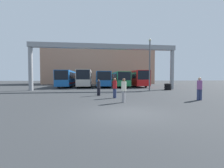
% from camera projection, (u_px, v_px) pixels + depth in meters
% --- Properties ---
extents(ground_plane, '(200.00, 200.00, 0.00)m').
position_uv_depth(ground_plane, '(128.00, 113.00, 7.57)').
color(ground_plane, '#2D3033').
extents(building_backdrop, '(33.22, 12.00, 11.75)m').
position_uv_depth(building_backdrop, '(99.00, 66.00, 49.34)').
color(building_backdrop, tan).
rests_on(building_backdrop, ground).
extents(overhead_gantry, '(21.98, 0.80, 6.88)m').
position_uv_depth(overhead_gantry, '(105.00, 53.00, 22.51)').
color(overhead_gantry, gray).
rests_on(overhead_gantry, ground).
extents(bus_slot_0, '(2.47, 11.94, 3.17)m').
position_uv_depth(bus_slot_0, '(68.00, 78.00, 30.67)').
color(bus_slot_0, '#1959A5').
rests_on(bus_slot_0, ground).
extents(bus_slot_1, '(2.52, 12.10, 3.31)m').
position_uv_depth(bus_slot_1, '(85.00, 78.00, 31.17)').
color(bus_slot_1, beige).
rests_on(bus_slot_1, ground).
extents(bus_slot_2, '(2.62, 10.87, 3.01)m').
position_uv_depth(bus_slot_2, '(102.00, 78.00, 30.99)').
color(bus_slot_2, '#1959A5').
rests_on(bus_slot_2, ground).
extents(bus_slot_3, '(2.52, 10.17, 2.96)m').
position_uv_depth(bus_slot_3, '(120.00, 78.00, 31.06)').
color(bus_slot_3, '#268C4C').
rests_on(bus_slot_3, ground).
extents(bus_slot_4, '(2.54, 10.03, 3.23)m').
position_uv_depth(bus_slot_4, '(136.00, 78.00, 31.40)').
color(bus_slot_4, red).
rests_on(bus_slot_4, ground).
extents(pedestrian_far_center, '(0.37, 0.37, 1.78)m').
position_uv_depth(pedestrian_far_center, '(115.00, 87.00, 13.31)').
color(pedestrian_far_center, navy).
rests_on(pedestrian_far_center, ground).
extents(pedestrian_mid_left, '(0.34, 0.34, 1.63)m').
position_uv_depth(pedestrian_mid_left, '(99.00, 87.00, 15.04)').
color(pedestrian_mid_left, black).
rests_on(pedestrian_mid_left, ground).
extents(pedestrian_near_center, '(0.38, 0.38, 1.83)m').
position_uv_depth(pedestrian_near_center, '(200.00, 88.00, 12.00)').
color(pedestrian_near_center, navy).
rests_on(pedestrian_near_center, ground).
extents(pedestrian_near_right, '(0.37, 0.37, 1.76)m').
position_uv_depth(pedestrian_near_right, '(124.00, 90.00, 10.85)').
color(pedestrian_near_right, gray).
rests_on(pedestrian_near_right, ground).
extents(tire_stack, '(1.04, 1.04, 0.96)m').
position_uv_depth(tire_stack, '(168.00, 87.00, 22.51)').
color(tire_stack, black).
rests_on(tire_stack, ground).
extents(lamp_post, '(0.36, 0.36, 7.38)m').
position_uv_depth(lamp_post, '(150.00, 62.00, 21.39)').
color(lamp_post, '#595B60').
rests_on(lamp_post, ground).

